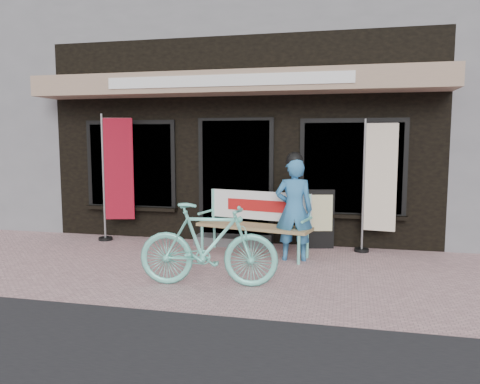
% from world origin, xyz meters
% --- Properties ---
extents(ground, '(70.00, 70.00, 0.00)m').
position_xyz_m(ground, '(0.00, 0.00, 0.00)').
color(ground, '#C29496').
rests_on(ground, ground).
extents(storefront, '(7.00, 6.77, 6.00)m').
position_xyz_m(storefront, '(0.00, 4.96, 2.99)').
color(storefront, black).
rests_on(storefront, ground).
extents(bench, '(1.90, 0.86, 1.00)m').
position_xyz_m(bench, '(0.52, 1.19, 0.59)').
color(bench, '#72DFC9').
rests_on(bench, ground).
extents(person, '(0.61, 0.44, 1.64)m').
position_xyz_m(person, '(1.15, 0.95, 0.81)').
color(person, teal).
rests_on(person, ground).
extents(bicycle, '(1.79, 0.71, 1.05)m').
position_xyz_m(bicycle, '(0.25, -0.54, 0.52)').
color(bicycle, '#72DFC9').
rests_on(bicycle, ground).
extents(nobori_red, '(0.68, 0.30, 2.28)m').
position_xyz_m(nobori_red, '(-2.12, 1.64, 1.18)').
color(nobori_red, gray).
rests_on(nobori_red, ground).
extents(nobori_cream, '(0.64, 0.26, 2.15)m').
position_xyz_m(nobori_cream, '(2.39, 1.70, 1.11)').
color(nobori_cream, gray).
rests_on(nobori_cream, ground).
extents(menu_stand, '(0.50, 0.22, 1.00)m').
position_xyz_m(menu_stand, '(1.48, 1.82, 0.51)').
color(menu_stand, black).
rests_on(menu_stand, ground).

